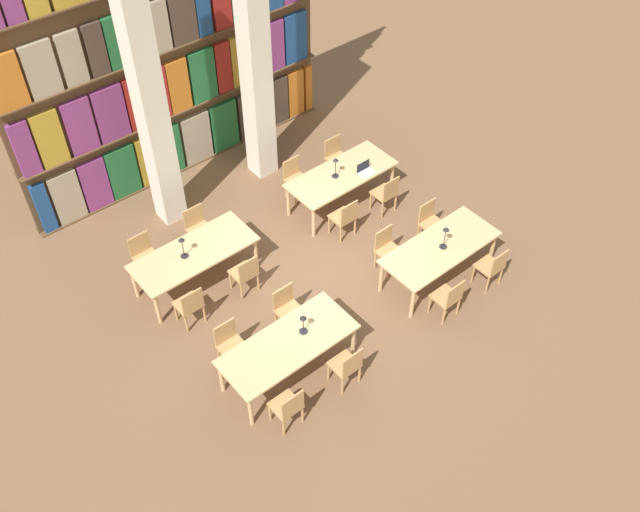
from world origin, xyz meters
name	(u,v)px	position (x,y,z in m)	size (l,w,h in m)	color
ground_plane	(315,278)	(0.00, 0.00, 0.00)	(40.00, 40.00, 0.00)	brown
bookshelf_bank	(170,55)	(0.00, 4.30, 2.62)	(6.79, 0.35, 5.50)	brown
pillar_left	(146,84)	(-1.12, 3.13, 3.00)	(0.46, 0.46, 6.00)	silver
pillar_center	(254,41)	(1.12, 3.13, 3.00)	(0.46, 0.46, 6.00)	silver
reading_table_0	(288,346)	(-1.63, -1.31, 0.68)	(2.22, 0.94, 0.76)	tan
chair_0	(288,407)	(-2.22, -2.07, 0.47)	(0.42, 0.40, 0.87)	tan
chair_1	(230,344)	(-2.22, -0.56, 0.47)	(0.42, 0.40, 0.87)	tan
chair_2	(347,365)	(-1.06, -2.07, 0.47)	(0.42, 0.40, 0.87)	tan
chair_3	(288,308)	(-1.06, -0.56, 0.47)	(0.42, 0.40, 0.87)	tan
desk_lamp_0	(303,321)	(-1.30, -1.29, 1.02)	(0.14, 0.14, 0.39)	#232328
reading_table_1	(440,250)	(1.73, -1.36, 0.68)	(2.22, 0.94, 0.76)	tan
chair_4	(448,297)	(1.19, -2.11, 0.47)	(0.42, 0.40, 0.87)	tan
chair_5	(387,248)	(1.19, -0.61, 0.47)	(0.42, 0.40, 0.87)	tan
chair_6	(492,267)	(2.30, -2.11, 0.47)	(0.42, 0.40, 0.87)	tan
chair_7	(430,221)	(2.30, -0.61, 0.47)	(0.42, 0.40, 0.87)	tan
desk_lamp_1	(445,234)	(1.76, -1.39, 1.08)	(0.14, 0.14, 0.48)	#232328
reading_table_2	(194,255)	(-1.69, 1.30, 0.68)	(2.22, 0.94, 0.76)	tan
chair_8	(190,305)	(-2.28, 0.54, 0.47)	(0.42, 0.40, 0.87)	tan
chair_9	(145,255)	(-2.28, 2.05, 0.47)	(0.42, 0.40, 0.87)	tan
chair_10	(245,273)	(-1.14, 0.54, 0.47)	(0.42, 0.40, 0.87)	tan
chair_11	(198,227)	(-1.14, 2.05, 0.47)	(0.42, 0.40, 0.87)	tan
desk_lamp_2	(182,244)	(-1.86, 1.31, 1.06)	(0.14, 0.14, 0.45)	#232328
reading_table_3	(341,176)	(1.70, 1.27, 0.68)	(2.22, 0.94, 0.76)	tan
chair_12	(345,217)	(1.14, 0.52, 0.47)	(0.42, 0.40, 0.87)	tan
chair_13	(295,177)	(1.14, 2.02, 0.47)	(0.42, 0.40, 0.87)	tan
chair_14	(386,193)	(2.21, 0.52, 0.47)	(0.42, 0.40, 0.87)	tan
chair_15	(336,156)	(2.21, 2.02, 0.47)	(0.42, 0.40, 0.87)	tan
desk_lamp_3	(336,164)	(1.56, 1.28, 1.06)	(0.14, 0.14, 0.45)	#232328
laptop	(366,171)	(2.09, 0.99, 0.80)	(0.32, 0.22, 0.21)	silver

